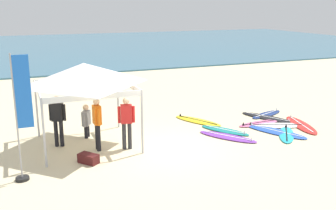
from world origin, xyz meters
name	(u,v)px	position (x,y,z in m)	size (l,w,h in m)	color
ground_plane	(163,148)	(0.00, 0.00, 0.00)	(80.00, 80.00, 0.00)	beige
sea	(54,47)	(0.00, 32.79, 0.05)	(80.00, 36.00, 0.10)	#386B84
canopy_tent	(84,74)	(-2.23, 1.31, 2.39)	(3.04, 3.04, 2.75)	#B7B7BC
surfboard_pink	(259,123)	(4.45, 1.07, 0.04)	(1.96, 0.68, 0.19)	pink
surfboard_purple	(228,137)	(2.48, 0.13, 0.04)	(1.73, 2.12, 0.19)	purple
surfboard_yellow	(197,121)	(2.35, 2.28, 0.04)	(1.54, 2.20, 0.19)	yellow
surfboard_navy	(267,114)	(5.50, 2.04, 0.04)	(1.94, 1.14, 0.19)	navy
surfboard_cyan	(286,134)	(4.58, -0.42, 0.04)	(1.58, 1.86, 0.19)	#23B2CC
surfboard_red	(301,125)	(5.83, 0.29, 0.04)	(1.24, 2.44, 0.19)	red
surfboard_blue	(275,131)	(4.41, 0.01, 0.04)	(1.63, 2.50, 0.19)	blue
surfboard_black	(267,117)	(5.23, 1.63, 0.04)	(1.58, 2.34, 0.19)	black
surfboard_teal	(225,130)	(2.75, 0.79, 0.04)	(1.48, 1.94, 0.19)	#19847F
surfboard_white	(276,125)	(4.91, 0.59, 0.04)	(2.54, 1.49, 0.19)	white
person_black	(58,118)	(-3.13, 1.47, 0.99)	(0.51, 0.35, 1.71)	black
person_red	(126,120)	(-1.11, 0.40, 0.99)	(0.54, 0.30, 1.71)	#2D2D33
person_orange	(97,121)	(-2.01, 0.64, 0.99)	(0.23, 0.55, 1.71)	black
person_grey	(86,120)	(-2.12, 2.01, 0.66)	(0.36, 0.50, 1.20)	black
banner_flag	(22,123)	(-4.26, -0.81, 1.57)	(0.60, 0.36, 3.40)	#99999E
gear_bag_near_tent	(88,159)	(-2.51, -0.32, 0.14)	(0.60, 0.32, 0.28)	#4C1919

